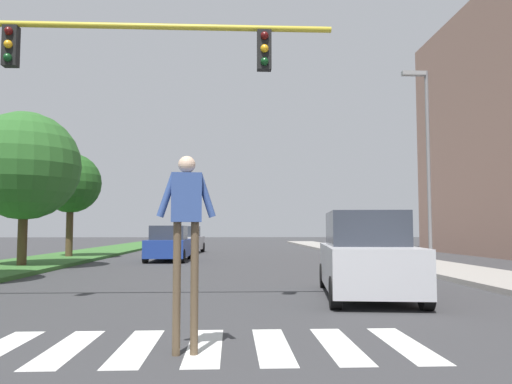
{
  "coord_description": "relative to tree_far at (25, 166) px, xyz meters",
  "views": [
    {
      "loc": [
        0.36,
        0.33,
        1.56
      ],
      "look_at": [
        1.17,
        17.58,
        2.83
      ],
      "focal_mm": 35.54,
      "sensor_mm": 36.0,
      "label": 1
    }
  ],
  "objects": [
    {
      "name": "traffic_light_gantry",
      "position": [
        3.93,
        -10.63,
        0.3
      ],
      "size": [
        9.05,
        0.3,
        6.0
      ],
      "color": "gold",
      "rests_on": "median_strip"
    },
    {
      "name": "pedestrian_performer",
      "position": [
        7.68,
        -13.99,
        -2.41
      ],
      "size": [
        0.75,
        0.27,
        2.49
      ],
      "color": "brown",
      "rests_on": "ground_plane"
    },
    {
      "name": "tree_far",
      "position": [
        0.0,
        0.0,
        0.0
      ],
      "size": [
        4.31,
        4.31,
        6.09
      ],
      "color": "#4C3823",
      "rests_on": "median_strip"
    },
    {
      "name": "suv_crossing",
      "position": [
        11.38,
        -8.71,
        -3.14
      ],
      "size": [
        2.48,
        4.8,
        1.97
      ],
      "color": "#B7B7BC",
      "rests_on": "ground_plane"
    },
    {
      "name": "crosswalk",
      "position": [
        7.9,
        -13.54,
        -4.07
      ],
      "size": [
        5.85,
        2.2,
        0.01
      ],
      "color": "silver",
      "rests_on": "ground_plane"
    },
    {
      "name": "sedan_distant",
      "position": [
        5.26,
        13.22,
        -3.26
      ],
      "size": [
        2.23,
        4.22,
        1.76
      ],
      "color": "#B7B7BC",
      "rests_on": "ground_plane"
    },
    {
      "name": "street_lamp_right",
      "position": [
        15.63,
        -1.62,
        0.52
      ],
      "size": [
        1.02,
        0.24,
        7.5
      ],
      "color": "slate",
      "rests_on": "sidewalk_right"
    },
    {
      "name": "tree_distant",
      "position": [
        -0.26,
        6.58,
        -0.1
      ],
      "size": [
        3.15,
        3.15,
        5.42
      ],
      "color": "#4C3823",
      "rests_on": "median_strip"
    },
    {
      "name": "sidewalk_right",
      "position": [
        16.23,
        7.25,
        -4.0
      ],
      "size": [
        3.0,
        64.0,
        0.15
      ],
      "primitive_type": "cube",
      "color": "#9E9991",
      "rests_on": "ground_plane"
    },
    {
      "name": "median_strip",
      "position": [
        -0.41,
        7.25,
        -4.0
      ],
      "size": [
        3.95,
        64.0,
        0.15
      ],
      "primitive_type": "cube",
      "color": "#386B2D",
      "rests_on": "ground_plane"
    },
    {
      "name": "sedan_midblock",
      "position": [
        5.16,
        4.82,
        -3.27
      ],
      "size": [
        1.97,
        4.44,
        1.73
      ],
      "color": "navy",
      "rests_on": "ground_plane"
    },
    {
      "name": "ground_plane",
      "position": [
        7.9,
        9.25,
        -4.07
      ],
      "size": [
        140.0,
        140.0,
        0.0
      ],
      "primitive_type": "plane",
      "color": "#38383A"
    }
  ]
}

